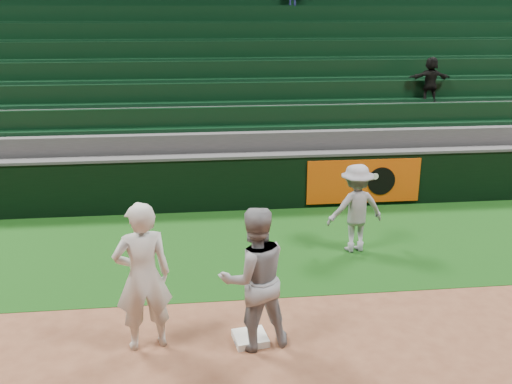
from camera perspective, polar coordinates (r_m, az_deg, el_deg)
ground at (r=8.18m, az=0.17°, el=-13.71°), size 70.00×70.00×0.00m
foul_grass at (r=10.84m, az=-1.70°, el=-5.47°), size 36.00×4.20×0.01m
first_base at (r=7.93m, az=-0.57°, el=-14.40°), size 0.49×0.49×0.10m
first_baseman at (r=7.52m, az=-11.25°, el=-8.32°), size 0.83×0.64×2.02m
baserunner at (r=7.44m, az=-0.18°, el=-8.60°), size 1.07×0.91×1.94m
base_coach at (r=10.54m, az=9.95°, el=-1.61°), size 1.14×0.76×1.64m
field_wall at (r=12.70m, az=-2.46°, el=1.03°), size 36.00×0.45×1.25m
stadium_seating at (r=16.14m, az=-3.61°, el=8.48°), size 36.00×5.95×5.61m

